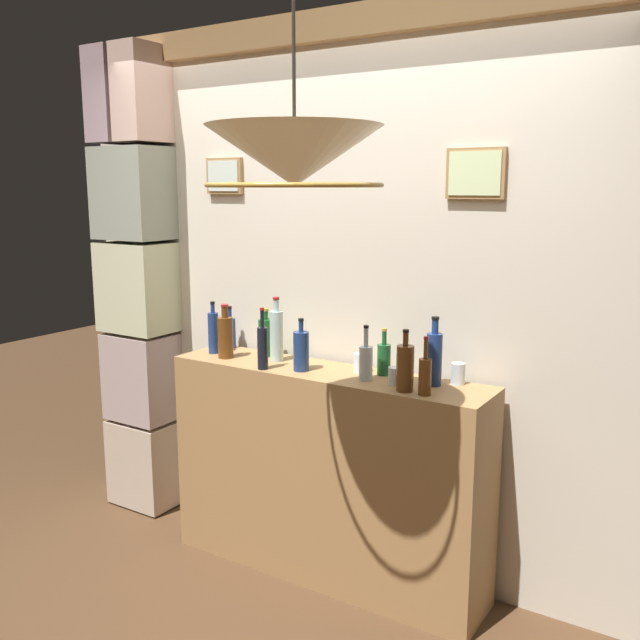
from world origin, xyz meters
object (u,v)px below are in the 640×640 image
at_px(glass_tumbler_rocks, 458,374).
at_px(liquor_bottle_scotch, 425,375).
at_px(liquor_bottle_vodka, 213,332).
at_px(liquor_bottle_amaro, 225,336).
at_px(liquor_bottle_sherry, 384,358).
at_px(liquor_bottle_rye, 230,332).
at_px(glass_tumbler_highball, 395,376).
at_px(liquor_bottle_mezcal, 263,346).
at_px(liquor_bottle_brandy, 405,367).
at_px(liquor_bottle_tequila, 434,358).
at_px(liquor_bottle_gin, 276,335).
at_px(pendant_lamp, 294,158).
at_px(liquor_bottle_port, 366,361).
at_px(liquor_bottle_whiskey, 301,350).
at_px(glass_tumbler_shot, 360,363).
at_px(liquor_bottle_vermouth, 265,336).

bearing_deg(glass_tumbler_rocks, liquor_bottle_scotch, -103.49).
relative_size(liquor_bottle_vodka, liquor_bottle_amaro, 0.99).
bearing_deg(liquor_bottle_scotch, liquor_bottle_sherry, 146.55).
distance_m(liquor_bottle_rye, glass_tumbler_highball, 1.07).
xyz_separation_m(liquor_bottle_scotch, liquor_bottle_mezcal, (-0.81, -0.03, 0.02)).
relative_size(liquor_bottle_brandy, liquor_bottle_tequila, 0.87).
distance_m(liquor_bottle_gin, glass_tumbler_rocks, 0.92).
distance_m(glass_tumbler_rocks, pendant_lamp, 1.24).
xyz_separation_m(liquor_bottle_vodka, glass_tumbler_highball, (1.05, -0.02, -0.07)).
distance_m(liquor_bottle_port, liquor_bottle_tequila, 0.30).
xyz_separation_m(liquor_bottle_sherry, glass_tumbler_highball, (0.11, -0.11, -0.04)).
distance_m(liquor_bottle_brandy, liquor_bottle_rye, 1.16).
xyz_separation_m(liquor_bottle_port, liquor_bottle_sherry, (0.03, 0.12, -0.01)).
height_order(liquor_bottle_whiskey, glass_tumbler_shot, liquor_bottle_whiskey).
xyz_separation_m(liquor_bottle_vermouth, liquor_bottle_amaro, (-0.15, -0.14, 0.01)).
bearing_deg(glass_tumbler_shot, glass_tumbler_highball, -22.75).
bearing_deg(liquor_bottle_brandy, glass_tumbler_highball, 137.60).
relative_size(liquor_bottle_amaro, glass_tumbler_shot, 3.11).
height_order(liquor_bottle_vermouth, liquor_bottle_tequila, liquor_bottle_tequila).
height_order(liquor_bottle_gin, liquor_bottle_amaro, liquor_bottle_gin).
bearing_deg(liquor_bottle_vodka, liquor_bottle_brandy, -4.48).
xyz_separation_m(liquor_bottle_port, liquor_bottle_vermouth, (-0.64, 0.12, 0.02)).
bearing_deg(liquor_bottle_tequila, liquor_bottle_gin, -178.90).
bearing_deg(liquor_bottle_amaro, liquor_bottle_brandy, -2.50).
xyz_separation_m(liquor_bottle_brandy, liquor_bottle_whiskey, (-0.55, 0.04, -0.01)).
bearing_deg(pendant_lamp, liquor_bottle_amaro, 143.81).
distance_m(liquor_bottle_mezcal, liquor_bottle_rye, 0.50).
distance_m(liquor_bottle_tequila, glass_tumbler_highball, 0.19).
bearing_deg(glass_tumbler_shot, liquor_bottle_tequila, -3.50).
distance_m(liquor_bottle_brandy, liquor_bottle_vermouth, 0.88).
xyz_separation_m(liquor_bottle_scotch, liquor_bottle_port, (-0.31, 0.07, 0.00)).
height_order(liquor_bottle_whiskey, glass_tumbler_highball, liquor_bottle_whiskey).
distance_m(liquor_bottle_amaro, glass_tumbler_highball, 0.93).
xyz_separation_m(liquor_bottle_whiskey, liquor_bottle_mezcal, (-0.17, -0.08, 0.01)).
height_order(liquor_bottle_scotch, liquor_bottle_rye, liquor_bottle_scotch).
height_order(liquor_bottle_port, glass_tumbler_shot, liquor_bottle_port).
relative_size(liquor_bottle_gin, liquor_bottle_rye, 1.42).
xyz_separation_m(liquor_bottle_tequila, liquor_bottle_rye, (-1.21, 0.09, -0.04)).
xyz_separation_m(liquor_bottle_scotch, liquor_bottle_rye, (-1.23, 0.24, 0.00)).
height_order(liquor_bottle_scotch, glass_tumbler_highball, liquor_bottle_scotch).
relative_size(liquor_bottle_scotch, liquor_bottle_mezcal, 0.84).
height_order(glass_tumbler_rocks, pendant_lamp, pendant_lamp).
bearing_deg(liquor_bottle_port, liquor_bottle_scotch, -12.13).
bearing_deg(glass_tumbler_rocks, liquor_bottle_amaro, -171.33).
bearing_deg(glass_tumbler_shot, glass_tumbler_rocks, 6.57).
relative_size(liquor_bottle_whiskey, glass_tumbler_rocks, 2.67).
bearing_deg(liquor_bottle_scotch, glass_tumbler_highball, 155.30).
height_order(liquor_bottle_port, glass_tumbler_highball, liquor_bottle_port).
relative_size(liquor_bottle_scotch, liquor_bottle_sherry, 1.14).
bearing_deg(pendant_lamp, glass_tumbler_rocks, 69.32).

